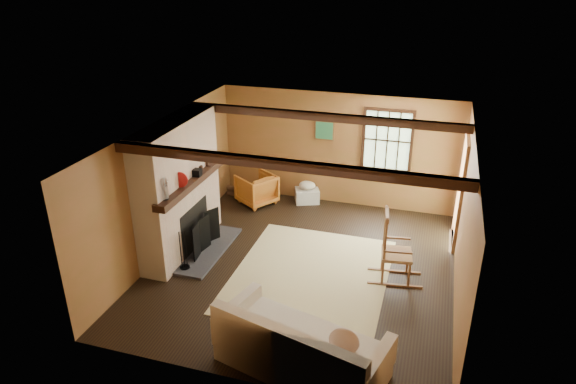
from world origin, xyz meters
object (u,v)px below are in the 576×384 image
(rocking_chair, at_px, (394,252))
(armchair, at_px, (257,189))
(laundry_basket, at_px, (307,196))
(sofa, at_px, (300,351))
(fireplace, at_px, (180,193))

(rocking_chair, relative_size, armchair, 1.68)
(laundry_basket, distance_m, armchair, 1.11)
(armchair, bearing_deg, sofa, 60.27)
(fireplace, height_order, rocking_chair, fireplace)
(laundry_basket, height_order, armchair, armchair)
(rocking_chair, distance_m, armchair, 3.78)
(fireplace, distance_m, sofa, 3.79)
(fireplace, height_order, laundry_basket, fireplace)
(rocking_chair, height_order, armchair, rocking_chair)
(sofa, xyz_separation_m, laundry_basket, (-1.22, 4.92, -0.16))
(sofa, relative_size, armchair, 3.20)
(sofa, bearing_deg, armchair, 131.02)
(fireplace, bearing_deg, laundry_basket, 57.52)
(sofa, bearing_deg, rocking_chair, 84.89)
(rocking_chair, xyz_separation_m, laundry_basket, (-2.11, 2.47, -0.36))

